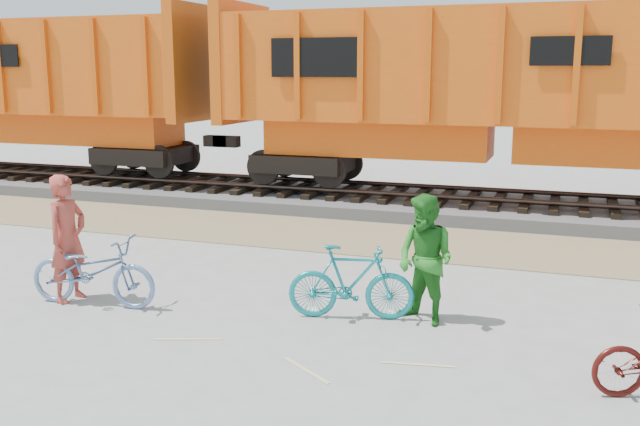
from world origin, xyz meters
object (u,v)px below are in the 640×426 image
at_px(bicycle_blue, 93,271).
at_px(bicycle_teal, 351,282).
at_px(hopper_car_left, 0,85).
at_px(person_solo, 67,238).
at_px(person_man, 425,260).
at_px(hopper_car_center, 505,89).

xyz_separation_m(bicycle_blue, bicycle_teal, (3.78, 0.72, 0.01)).
distance_m(hopper_car_left, person_solo, 13.20).
bearing_deg(bicycle_blue, bicycle_teal, -85.05).
relative_size(person_solo, person_man, 1.07).
xyz_separation_m(hopper_car_left, person_solo, (9.50, -8.94, -2.04)).
distance_m(bicycle_blue, bicycle_teal, 3.85).
bearing_deg(bicycle_teal, hopper_car_left, 45.19).
xyz_separation_m(hopper_car_left, bicycle_blue, (10.00, -9.04, -2.48)).
xyz_separation_m(hopper_car_left, bicycle_teal, (13.78, -8.32, -2.47)).
xyz_separation_m(hopper_car_center, bicycle_blue, (-5.00, -9.04, -2.48)).
bearing_deg(hopper_car_center, bicycle_teal, -98.35).
bearing_deg(bicycle_teal, person_man, -92.39).
distance_m(hopper_car_left, person_man, 16.99).
bearing_deg(bicycle_blue, person_solo, 72.82).
relative_size(bicycle_teal, person_solo, 0.92).
relative_size(hopper_car_left, hopper_car_center, 1.00).
bearing_deg(person_solo, person_man, -76.33).
xyz_separation_m(hopper_car_center, person_solo, (-5.50, -8.94, -2.04)).
xyz_separation_m(bicycle_blue, person_solo, (-0.50, 0.10, 0.44)).
bearing_deg(bicycle_teal, bicycle_blue, 87.12).
relative_size(hopper_car_left, person_man, 7.78).
bearing_deg(bicycle_blue, hopper_car_left, 42.02).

